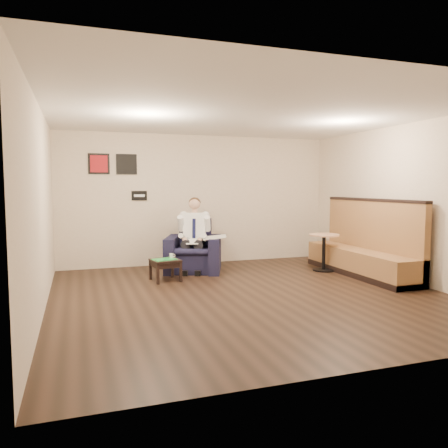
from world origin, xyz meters
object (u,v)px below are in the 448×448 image
object	(u,v)px
seated_man	(193,237)
smartphone	(165,258)
green_folder	(164,259)
coffee_mug	(171,256)
armchair	(194,246)
banquette	(361,238)
side_table	(165,270)
cafe_table	(324,252)

from	to	relation	value
seated_man	smartphone	distance (m)	0.84
green_folder	smartphone	xyz separation A→B (m)	(0.05, 0.16, -0.00)
green_folder	coffee_mug	xyz separation A→B (m)	(0.16, 0.15, 0.04)
armchair	smartphone	bearing A→B (deg)	-120.10
coffee_mug	smartphone	world-z (taller)	coffee_mug
green_folder	coffee_mug	world-z (taller)	coffee_mug
armchair	banquette	size ratio (longest dim) A/B	0.38
banquette	coffee_mug	bearing A→B (deg)	167.59
side_table	green_folder	size ratio (longest dim) A/B	1.22
green_folder	coffee_mug	bearing A→B (deg)	41.98
coffee_mug	armchair	bearing A→B (deg)	45.76
green_folder	cafe_table	size ratio (longest dim) A/B	0.53
seated_man	banquette	world-z (taller)	banquette
armchair	green_folder	size ratio (longest dim) A/B	2.72
green_folder	cafe_table	distance (m)	3.23
green_folder	banquette	bearing A→B (deg)	-9.68
seated_man	coffee_mug	bearing A→B (deg)	-118.39
armchair	coffee_mug	distance (m)	0.82
armchair	banquette	distance (m)	3.25
side_table	coffee_mug	bearing A→B (deg)	41.98
seated_man	side_table	world-z (taller)	seated_man
side_table	green_folder	world-z (taller)	green_folder
side_table	banquette	xyz separation A→B (m)	(3.66, -0.65, 0.52)
side_table	armchair	bearing A→B (deg)	45.06
armchair	cafe_table	bearing A→B (deg)	2.68
smartphone	banquette	bearing A→B (deg)	-10.59
seated_man	side_table	size ratio (longest dim) A/B	2.95
armchair	coffee_mug	bearing A→B (deg)	-113.93
green_folder	seated_man	bearing A→B (deg)	41.47
smartphone	armchair	bearing A→B (deg)	41.30
armchair	side_table	size ratio (longest dim) A/B	2.23
coffee_mug	seated_man	bearing A→B (deg)	41.31
smartphone	cafe_table	bearing A→B (deg)	-2.29
cafe_table	seated_man	bearing A→B (deg)	165.30
coffee_mug	smartphone	distance (m)	0.12
banquette	seated_man	bearing A→B (deg)	157.57
coffee_mug	banquette	size ratio (longest dim) A/B	0.03
smartphone	banquette	distance (m)	3.74
banquette	cafe_table	xyz separation A→B (m)	(-0.46, 0.57, -0.35)
side_table	cafe_table	bearing A→B (deg)	-1.41
side_table	coffee_mug	distance (m)	0.30
seated_man	green_folder	distance (m)	0.97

